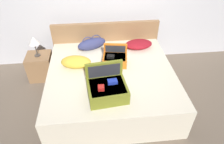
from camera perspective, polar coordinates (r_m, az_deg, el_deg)
ground_plane at (r=3.31m, az=0.48°, el=-11.89°), size 12.00×12.00×0.00m
bed at (r=3.38m, az=-0.25°, el=-3.60°), size 2.00×1.90×0.57m
headboard at (r=4.07m, az=-1.68°, el=7.69°), size 2.04×0.08×0.94m
hard_case_large at (r=2.72m, az=-1.44°, el=-4.61°), size 0.56×0.51×0.42m
hard_case_medium at (r=3.34m, az=0.85°, el=3.94°), size 0.44×0.39×0.28m
duffel_bag at (r=3.71m, az=-5.70°, el=7.93°), size 0.57×0.38×0.27m
pillow_near_headboard at (r=3.78m, az=7.50°, el=7.77°), size 0.53×0.36×0.14m
pillow_center_head at (r=3.30m, az=-10.13°, el=2.81°), size 0.52×0.33×0.18m
nightstand at (r=4.08m, az=-19.49°, el=1.51°), size 0.44×0.40×0.49m
table_lamp at (r=3.79m, az=-21.23°, el=8.13°), size 0.20×0.20×0.38m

